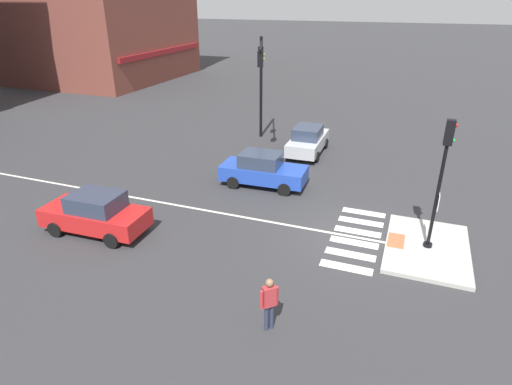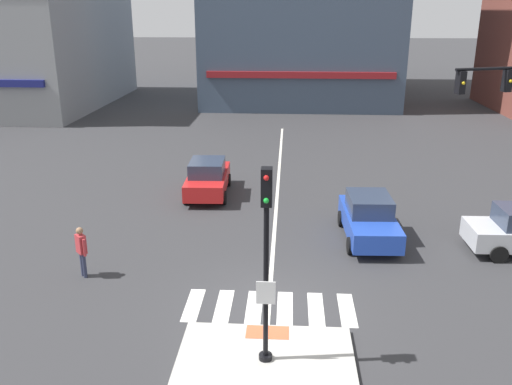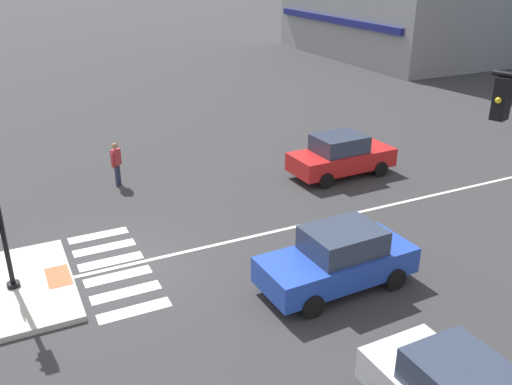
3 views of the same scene
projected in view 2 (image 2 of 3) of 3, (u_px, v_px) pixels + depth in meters
name	position (u px, v px, depth m)	size (l,w,h in m)	color
ground_plane	(270.00, 307.00, 15.26)	(300.00, 300.00, 0.00)	#333335
traffic_island	(265.00, 361.00, 12.77)	(4.23, 2.90, 0.15)	#B2AFA8
tactile_pad_front	(267.00, 332.00, 13.79)	(1.10, 0.60, 0.01)	#DB5B38
signal_pole	(266.00, 250.00, 11.82)	(0.44, 0.38, 4.71)	black
crosswalk_stripe_a	(193.00, 305.00, 15.35)	(0.44, 1.80, 0.01)	silver
crosswalk_stripe_b	(224.00, 306.00, 15.30)	(0.44, 1.80, 0.01)	silver
crosswalk_stripe_c	(254.00, 307.00, 15.25)	(0.44, 1.80, 0.01)	silver
crosswalk_stripe_d	(285.00, 308.00, 15.20)	(0.44, 1.80, 0.01)	silver
crosswalk_stripe_e	(316.00, 309.00, 15.15)	(0.44, 1.80, 0.01)	silver
crosswalk_stripe_f	(347.00, 310.00, 15.09)	(0.44, 1.80, 0.01)	silver
lane_centre_line	(277.00, 193.00, 24.71)	(0.14, 28.00, 0.01)	silver
car_blue_eastbound_mid	(369.00, 218.00, 19.53)	(1.96, 4.16, 1.64)	#2347B7
car_red_westbound_far	(208.00, 178.00, 24.18)	(1.96, 4.16, 1.64)	red
pedestrian_at_curb_left	(81.00, 248.00, 16.68)	(0.41, 0.42, 1.67)	#2D334C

